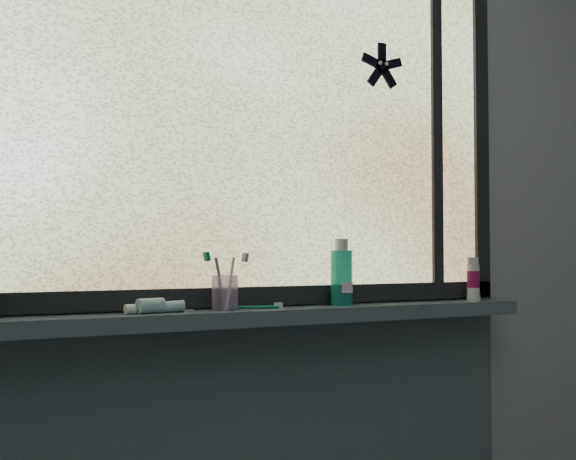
{
  "coord_description": "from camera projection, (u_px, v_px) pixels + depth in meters",
  "views": [
    {
      "loc": [
        -0.64,
        -0.33,
        1.17
      ],
      "look_at": [
        -0.01,
        1.05,
        1.22
      ],
      "focal_mm": 40.0,
      "sensor_mm": 36.0,
      "label": 1
    }
  ],
  "objects": [
    {
      "name": "toothbrush_lying",
      "position": [
        250.0,
        306.0,
        1.67
      ],
      "size": [
        0.18,
        0.07,
        0.01
      ],
      "primitive_type": null,
      "rotation": [
        0.0,
        0.0,
        -0.3
      ],
      "color": "#0C6D55",
      "rests_on": "windowsill"
    },
    {
      "name": "frame_mullion",
      "position": [
        435.0,
        135.0,
        1.99
      ],
      "size": [
        0.03,
        0.03,
        1.0
      ],
      "primitive_type": "cube",
      "color": "black",
      "rests_on": "wall_back"
    },
    {
      "name": "toothbrush_cup",
      "position": [
        225.0,
        293.0,
        1.64
      ],
      "size": [
        0.09,
        0.09,
        0.09
      ],
      "primitive_type": "cylinder",
      "rotation": [
        0.0,
        0.0,
        0.36
      ],
      "color": "#CFABE2",
      "rests_on": "windowsill"
    },
    {
      "name": "frame_bottom",
      "position": [
        256.0,
        296.0,
        1.72
      ],
      "size": [
        1.6,
        0.03,
        0.05
      ],
      "primitive_type": "cube",
      "color": "black",
      "rests_on": "windowsill"
    },
    {
      "name": "cream_tube",
      "position": [
        473.0,
        277.0,
        1.97
      ],
      "size": [
        0.04,
        0.04,
        0.09
      ],
      "primitive_type": "cylinder",
      "rotation": [
        0.0,
        0.0,
        -0.18
      ],
      "color": "silver",
      "rests_on": "windowsill"
    },
    {
      "name": "starfish_sticker",
      "position": [
        382.0,
        66.0,
        1.9
      ],
      "size": [
        0.15,
        0.02,
        0.15
      ],
      "primitive_type": null,
      "color": "black",
      "rests_on": "window_pane"
    },
    {
      "name": "window_pane",
      "position": [
        255.0,
        119.0,
        1.74
      ],
      "size": [
        1.5,
        0.01,
        1.0
      ],
      "primitive_type": "cube",
      "color": "silver",
      "rests_on": "wall_back"
    },
    {
      "name": "windowsill",
      "position": [
        262.0,
        316.0,
        1.68
      ],
      "size": [
        1.62,
        0.14,
        0.04
      ],
      "primitive_type": "cube",
      "color": "#46565E",
      "rests_on": "wall_back"
    },
    {
      "name": "mouthwash_bottle",
      "position": [
        341.0,
        272.0,
        1.78
      ],
      "size": [
        0.07,
        0.07,
        0.15
      ],
      "primitive_type": "cylinder",
      "rotation": [
        0.0,
        0.0,
        0.18
      ],
      "color": "teal",
      "rests_on": "windowsill"
    },
    {
      "name": "toothpaste_tube",
      "position": [
        159.0,
        305.0,
        1.55
      ],
      "size": [
        0.21,
        0.08,
        0.04
      ],
      "primitive_type": null,
      "rotation": [
        0.0,
        0.0,
        0.17
      ],
      "color": "silver",
      "rests_on": "windowsill"
    },
    {
      "name": "wall_back",
      "position": [
        252.0,
        222.0,
        1.75
      ],
      "size": [
        3.0,
        0.01,
        2.5
      ],
      "primitive_type": "cube",
      "color": "#9EA3A8",
      "rests_on": "ground"
    },
    {
      "name": "frame_right",
      "position": [
        479.0,
        140.0,
        2.06
      ],
      "size": [
        0.05,
        0.03,
        1.1
      ],
      "primitive_type": "cube",
      "color": "black",
      "rests_on": "wall_back"
    }
  ]
}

